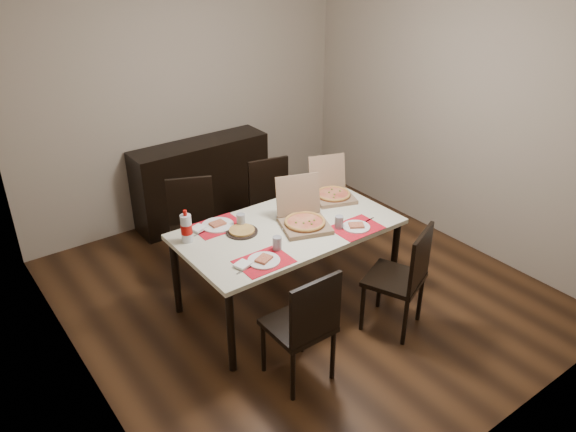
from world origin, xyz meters
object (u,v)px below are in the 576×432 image
Objects in this scene: pizza_box_center at (304,219)px; dip_bowl at (284,218)px; dining_table at (288,234)px; chair_far_right at (273,202)px; chair_far_left at (193,225)px; soda_bottle at (186,228)px; sideboard at (202,181)px; chair_near_right at (404,275)px; chair_near_left at (305,324)px.

pizza_box_center is 4.16× the size of dip_bowl.
dip_bowl is at bearing 70.13° from dining_table.
chair_far_right is (0.44, 0.84, -0.17)m from dining_table.
chair_far_left is 3.42× the size of soda_bottle.
chair_near_right reaches higher than sideboard.
soda_bottle reaches higher than dining_table.
chair_far_right is at bearing 92.70° from chair_near_right.
chair_far_right reaches higher than dining_table.
chair_near_right is at bearing -82.77° from sideboard.
soda_bottle reaches higher than chair_near_left.
pizza_box_center is (0.60, 0.78, 0.30)m from chair_near_left.
dip_bowl is at bearing 61.44° from chair_near_left.
chair_near_left and chair_far_right have the same top height.
chair_near_left is at bearing -119.74° from dining_table.
sideboard is at bearing 97.23° from chair_near_right.
soda_bottle is at bearing -155.48° from chair_far_right.
soda_bottle is at bearing -119.64° from chair_far_left.
chair_near_right is 7.44× the size of dip_bowl.
dip_bowl is (0.47, -0.78, 0.25)m from chair_far_left.
chair_far_left is 0.86m from chair_far_right.
pizza_box_center is (-0.40, 0.77, 0.30)m from chair_near_right.
soda_bottle reaches higher than dip_bowl.
dip_bowl is 0.84m from soda_bottle.
chair_near_left reaches higher than sideboard.
sideboard is 1.61× the size of chair_near_right.
soda_bottle reaches higher than chair_far_left.
chair_far_left and chair_far_right have the same top height.
sideboard is 2.69m from chair_near_right.
sideboard is 1.11m from chair_far_left.
soda_bottle is (-0.95, -1.55, 0.42)m from sideboard.
dip_bowl is at bearing 116.37° from chair_near_right.
chair_near_left is 1.13m from dip_bowl.
sideboard is 12.00× the size of dip_bowl.
chair_far_left is at bearing 88.11° from chair_near_left.
chair_near_left reaches higher than dip_bowl.
pizza_box_center is at bearing 117.53° from chair_near_right.
chair_far_right is (-0.08, 1.67, 0.00)m from chair_near_right.
dip_bowl is (-0.39, -0.71, 0.25)m from chair_far_right.
chair_near_left is at bearing -91.89° from chair_far_left.
chair_far_right is 1.38m from soda_bottle.
chair_near_right is (1.00, 0.01, 0.00)m from chair_near_left.
chair_near_right is 1.79× the size of pizza_box_center.
sideboard reaches higher than dining_table.
dip_bowl is (0.52, 0.96, 0.25)m from chair_near_left.
chair_far_right is (0.92, 1.68, 0.00)m from chair_near_left.
chair_far_left is (-0.94, 1.73, 0.00)m from chair_near_right.
chair_near_right is at bearing -62.47° from pizza_box_center.
chair_near_left is at bearing -118.56° from dip_bowl.
sideboard reaches higher than dip_bowl.
sideboard is 0.83× the size of dining_table.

